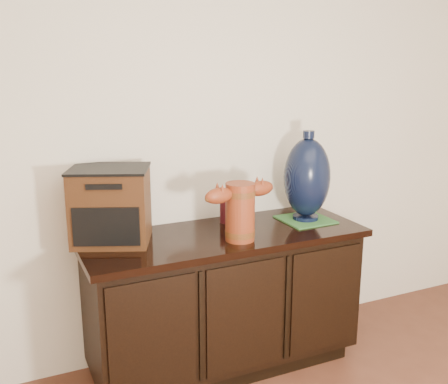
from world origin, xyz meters
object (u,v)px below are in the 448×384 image
terracotta_vessel (240,208)px  tv_radio (111,205)px  sideboard (224,299)px  spray_can (225,209)px  lamp_base (307,178)px

terracotta_vessel → tv_radio: bearing=147.0°
sideboard → spray_can: spray_can is taller
sideboard → terracotta_vessel: (0.03, -0.13, 0.53)m
sideboard → spray_can: (0.08, 0.16, 0.44)m
terracotta_vessel → sideboard: bearing=91.6°
terracotta_vessel → tv_radio: size_ratio=0.91×
terracotta_vessel → lamp_base: bearing=6.1°
spray_can → terracotta_vessel: bearing=-99.8°
sideboard → lamp_base: lamp_base is taller
spray_can → lamp_base: bearing=-18.8°
terracotta_vessel → lamp_base: 0.50m
sideboard → lamp_base: 0.79m
tv_radio → lamp_base: bearing=17.3°
terracotta_vessel → spray_can: terracotta_vessel is taller
lamp_base → spray_can: bearing=161.2°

